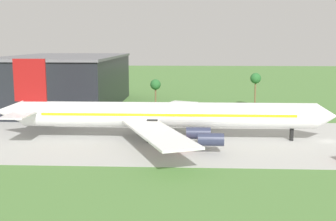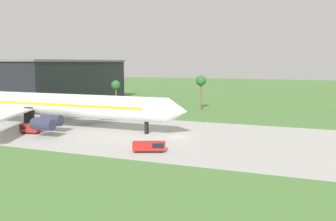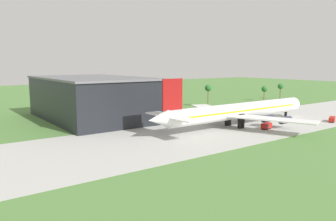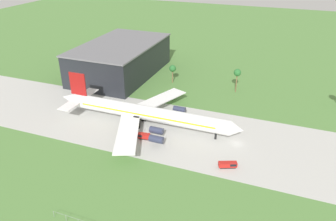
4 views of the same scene
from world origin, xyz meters
name	(u,v)px [view 2 (image 2 of 4)]	position (x,y,z in m)	size (l,w,h in m)	color
ground_plane	(179,137)	(0.00, 0.00, 0.00)	(600.00, 600.00, 0.00)	#517F3D
taxiway_strip	(179,137)	(0.00, 0.00, 0.01)	(320.00, 44.00, 0.02)	#B2B2AD
jet_airliner	(44,104)	(-37.95, 0.20, 5.76)	(79.73, 59.31, 18.66)	white
baggage_tug	(150,146)	(0.07, -15.61, 1.07)	(6.44, 4.21, 1.94)	black
catering_van	(30,128)	(-34.05, -9.52, 1.19)	(4.86, 2.63, 2.19)	black
terminal_building	(51,81)	(-74.95, 49.08, 8.86)	(36.72, 61.20, 17.69)	black
palm_tree_row	(257,88)	(10.07, 47.36, 8.38)	(101.68, 3.60, 12.11)	brown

